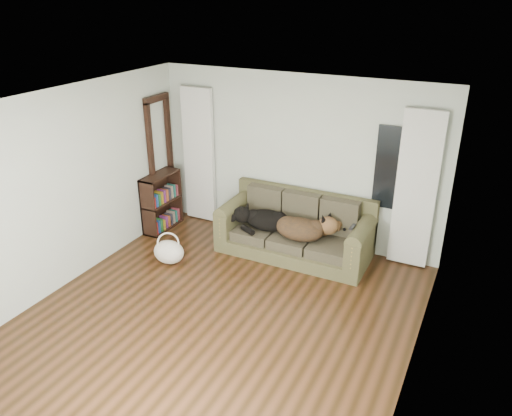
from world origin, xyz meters
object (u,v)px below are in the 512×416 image
at_px(sofa, 294,227).
at_px(dog_shepherd, 303,229).
at_px(tote_bag, 169,253).
at_px(dog_black_lab, 264,220).
at_px(bookshelf, 162,200).

relative_size(sofa, dog_shepherd, 2.99).
height_order(dog_shepherd, tote_bag, dog_shepherd).
xyz_separation_m(sofa, dog_shepherd, (0.18, -0.10, 0.04)).
bearing_deg(dog_black_lab, bookshelf, -175.27).
bearing_deg(bookshelf, dog_shepherd, 7.95).
xyz_separation_m(dog_shepherd, bookshelf, (-2.48, -0.04, 0.01)).
xyz_separation_m(dog_black_lab, tote_bag, (-1.07, -1.00, -0.32)).
relative_size(tote_bag, bookshelf, 0.49).
distance_m(sofa, dog_black_lab, 0.47).
distance_m(sofa, tote_bag, 1.88).
relative_size(dog_black_lab, tote_bag, 1.47).
bearing_deg(tote_bag, bookshelf, 130.05).
bearing_deg(sofa, dog_black_lab, -172.95).
distance_m(dog_black_lab, bookshelf, 1.83).
distance_m(dog_shepherd, bookshelf, 2.48).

